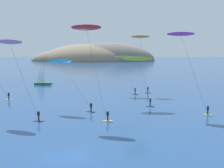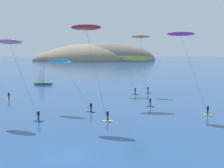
% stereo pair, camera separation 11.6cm
% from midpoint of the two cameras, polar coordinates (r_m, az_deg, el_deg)
% --- Properties ---
extents(ground_plane, '(600.00, 600.00, 0.00)m').
position_cam_midpoint_polar(ground_plane, '(29.94, -9.40, -14.28)').
color(ground_plane, navy).
extents(headland_island, '(100.80, 66.46, 29.70)m').
position_cam_midpoint_polar(headland_island, '(235.56, -4.76, 4.76)').
color(headland_island, slate).
rests_on(headland_island, ground).
extents(sailboat_near, '(5.94, 1.75, 5.70)m').
position_cam_midpoint_polar(sailboat_near, '(85.23, -13.73, 0.25)').
color(sailboat_near, '#23664C').
rests_on(sailboat_near, ground).
extents(kitesurfer_red, '(6.43, 2.61, 14.43)m').
position_cam_midpoint_polar(kitesurfer_red, '(42.17, -4.99, 9.78)').
color(kitesurfer_red, yellow).
rests_on(kitesurfer_red, ground).
extents(kitesurfer_cyan, '(8.69, 3.74, 9.08)m').
position_cam_midpoint_polar(kitesurfer_cyan, '(49.70, -10.00, 3.76)').
color(kitesurfer_cyan, '#2D2D33').
rests_on(kitesurfer_cyan, ground).
extents(kitesurfer_pink, '(7.86, 3.85, 12.31)m').
position_cam_midpoint_polar(kitesurfer_pink, '(45.54, -19.80, 6.89)').
color(kitesurfer_pink, '#2D2D33').
rests_on(kitesurfer_pink, ground).
extents(kitesurfer_lime, '(5.87, 2.01, 9.11)m').
position_cam_midpoint_polar(kitesurfer_lime, '(65.73, 2.87, 4.91)').
color(kitesurfer_lime, '#2D2D33').
rests_on(kitesurfer_lime, ground).
extents(kitesurfer_magenta, '(7.45, 4.30, 13.61)m').
position_cam_midpoint_polar(kitesurfer_magenta, '(48.11, 14.14, 8.56)').
color(kitesurfer_magenta, yellow).
rests_on(kitesurfer_magenta, ground).
extents(kitesurfer_orange, '(5.11, 2.58, 13.94)m').
position_cam_midpoint_polar(kitesurfer_orange, '(68.14, 5.85, 8.58)').
color(kitesurfer_orange, '#2D2D33').
rests_on(kitesurfer_orange, ground).
extents(kitesurfer_yellow, '(6.10, 1.98, 9.43)m').
position_cam_midpoint_polar(kitesurfer_yellow, '(52.19, 5.45, 4.57)').
color(kitesurfer_yellow, '#2D2D33').
rests_on(kitesurfer_yellow, ground).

